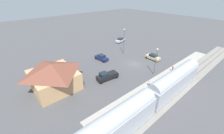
# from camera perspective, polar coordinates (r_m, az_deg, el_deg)

# --- Properties ---
(ground_plane) EXTENTS (200.00, 200.00, 0.00)m
(ground_plane) POSITION_cam_1_polar(r_m,az_deg,el_deg) (42.81, 8.78, 1.27)
(ground_plane) COLOR #4C4C4F
(railway_track) EXTENTS (4.80, 70.00, 0.30)m
(railway_track) POSITION_cam_1_polar(r_m,az_deg,el_deg) (36.78, 25.51, -6.27)
(railway_track) COLOR gray
(railway_track) RESTS_ON ground
(platform) EXTENTS (3.20, 46.00, 0.30)m
(platform) POSITION_cam_1_polar(r_m,az_deg,el_deg) (38.04, 20.21, -3.81)
(platform) COLOR #A8A399
(platform) RESTS_ON ground
(station_building) EXTENTS (10.26, 9.62, 5.88)m
(station_building) POSITION_cam_1_polar(r_m,az_deg,el_deg) (33.34, -22.36, -3.19)
(station_building) COLOR tan
(station_building) RESTS_ON ground
(pedestrian_on_platform) EXTENTS (0.36, 0.36, 1.71)m
(pedestrian_on_platform) POSITION_cam_1_polar(r_m,az_deg,el_deg) (32.78, 14.79, -6.08)
(pedestrian_on_platform) COLOR #333338
(pedestrian_on_platform) RESTS_ON platform
(pedestrian_waiting_far) EXTENTS (0.36, 0.36, 1.71)m
(pedestrian_waiting_far) POSITION_cam_1_polar(r_m,az_deg,el_deg) (40.57, 23.10, -0.44)
(pedestrian_waiting_far) COLOR #333338
(pedestrian_waiting_far) RESTS_ON platform
(sedan_silver) EXTENTS (2.69, 4.77, 1.74)m
(sedan_silver) POSITION_cam_1_polar(r_m,az_deg,el_deg) (60.48, 3.35, 10.70)
(sedan_silver) COLOR silver
(sedan_silver) RESTS_ON ground
(sedan_navy) EXTENTS (4.65, 2.59, 1.74)m
(sedan_navy) POSITION_cam_1_polar(r_m,az_deg,el_deg) (44.39, -4.22, 3.83)
(sedan_navy) COLOR navy
(sedan_navy) RESTS_ON ground
(pickup_black) EXTENTS (2.67, 5.61, 2.14)m
(pickup_black) POSITION_cam_1_polar(r_m,az_deg,el_deg) (34.60, -2.00, -3.53)
(pickup_black) COLOR black
(pickup_black) RESTS_ON ground
(sedan_tan) EXTENTS (4.53, 2.34, 1.74)m
(sedan_tan) POSITION_cam_1_polar(r_m,az_deg,el_deg) (46.41, 16.03, 3.88)
(sedan_tan) COLOR #C6B284
(sedan_tan) RESTS_ON ground
(light_pole_near_platform) EXTENTS (0.44, 0.44, 7.11)m
(light_pole_near_platform) POSITION_cam_1_polar(r_m,az_deg,el_deg) (36.74, 17.18, 3.34)
(light_pole_near_platform) COLOR #515156
(light_pole_near_platform) RESTS_ON ground
(light_pole_lot_center) EXTENTS (0.44, 0.44, 8.44)m
(light_pole_lot_center) POSITION_cam_1_polar(r_m,az_deg,el_deg) (47.78, 4.79, 11.25)
(light_pole_lot_center) COLOR #515156
(light_pole_lot_center) RESTS_ON ground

